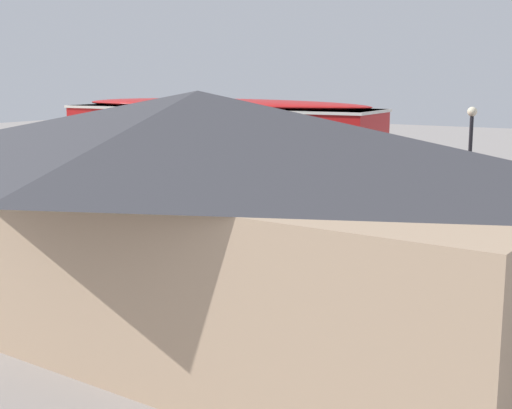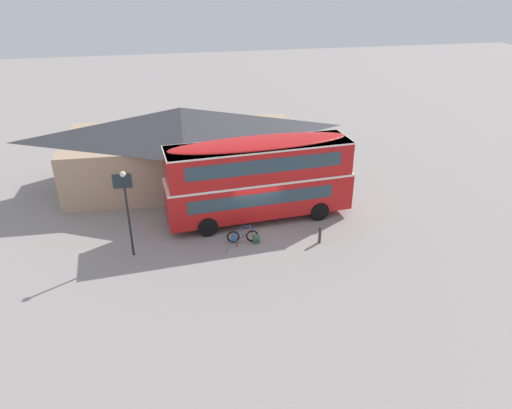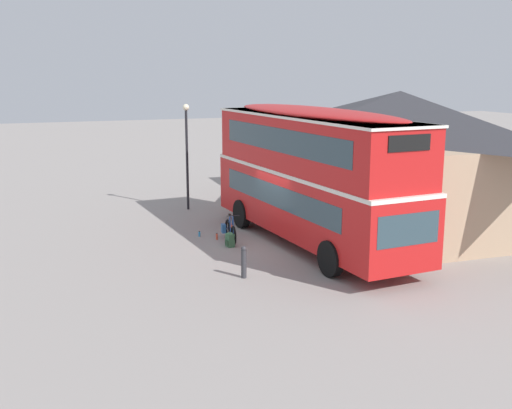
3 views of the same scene
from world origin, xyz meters
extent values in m
plane|color=gray|center=(0.00, 0.00, 0.00)|extent=(120.00, 120.00, 0.00)
cylinder|color=black|center=(3.56, 2.46, 0.55)|extent=(1.12, 0.36, 1.10)
cylinder|color=black|center=(3.73, 0.09, 0.55)|extent=(1.12, 0.36, 1.10)
cylinder|color=black|center=(-2.95, 1.98, 0.55)|extent=(1.12, 0.36, 1.10)
cylinder|color=black|center=(-2.77, -0.39, 0.55)|extent=(1.12, 0.36, 1.10)
cube|color=red|center=(0.39, 1.03, 1.52)|extent=(10.68, 3.27, 2.10)
cube|color=white|center=(0.39, 1.03, 2.60)|extent=(10.70, 3.29, 0.12)
cube|color=red|center=(0.39, 1.03, 3.58)|extent=(10.36, 3.20, 1.90)
ellipsoid|color=red|center=(0.39, 1.03, 4.61)|extent=(10.15, 3.13, 0.36)
cube|color=#2D424C|center=(5.62, 1.42, 1.77)|extent=(0.21, 2.05, 0.90)
cube|color=black|center=(5.48, 1.41, 4.10)|extent=(0.16, 1.38, 0.44)
cube|color=#2D424C|center=(0.28, -0.22, 1.82)|extent=(8.19, 0.65, 0.76)
cube|color=#2D424C|center=(0.48, -0.18, 3.73)|extent=(8.61, 0.68, 0.80)
cube|color=#2D424C|center=(0.10, 2.26, 1.82)|extent=(8.19, 0.65, 0.76)
cube|color=#2D424C|center=(0.30, 2.24, 3.73)|extent=(8.61, 0.68, 0.80)
cube|color=white|center=(0.39, 1.03, 4.49)|extent=(10.48, 3.29, 0.08)
torus|color=black|center=(-0.53, -1.49, 0.34)|extent=(0.68, 0.16, 0.68)
torus|color=black|center=(-1.54, -1.37, 0.34)|extent=(0.68, 0.16, 0.68)
cylinder|color=#B2B2B7|center=(-0.53, -1.49, 0.34)|extent=(0.06, 0.11, 0.05)
cylinder|color=#B2B2B7|center=(-1.54, -1.37, 0.34)|extent=(0.06, 0.11, 0.05)
cylinder|color=#234C99|center=(-0.80, -1.46, 0.63)|extent=(0.46, 0.09, 0.73)
cylinder|color=#234C99|center=(-0.87, -1.45, 0.95)|extent=(0.57, 0.10, 0.11)
cylinder|color=#234C99|center=(-1.08, -1.42, 0.60)|extent=(0.18, 0.06, 0.64)
cylinder|color=#234C99|center=(-1.28, -1.40, 0.31)|extent=(0.53, 0.09, 0.09)
cylinder|color=#234C99|center=(-1.35, -1.39, 0.63)|extent=(0.41, 0.07, 0.59)
cylinder|color=#234C99|center=(-0.56, -1.48, 0.66)|extent=(0.10, 0.04, 0.65)
cylinder|color=black|center=(-0.59, -1.48, 1.04)|extent=(0.08, 0.46, 0.03)
ellipsoid|color=black|center=(-1.17, -1.41, 0.95)|extent=(0.27, 0.13, 0.06)
cube|color=#2D609E|center=(-1.54, -1.53, 0.36)|extent=(0.29, 0.17, 0.32)
cylinder|color=#D84C33|center=(-0.80, -1.46, 0.63)|extent=(0.07, 0.07, 0.18)
cube|color=#386642|center=(-0.36, -1.67, 0.23)|extent=(0.34, 0.27, 0.46)
ellipsoid|color=#386642|center=(-0.36, -1.67, 0.46)|extent=(0.33, 0.25, 0.10)
cube|color=#27472E|center=(-0.34, -1.80, 0.16)|extent=(0.22, 0.07, 0.16)
cylinder|color=black|center=(-0.29, -1.54, 0.23)|extent=(0.04, 0.04, 0.37)
cylinder|color=black|center=(-0.46, -1.56, 0.23)|extent=(0.04, 0.04, 0.37)
cylinder|color=#D84C33|center=(-1.41, -1.83, 0.11)|extent=(0.08, 0.08, 0.22)
cylinder|color=black|center=(-1.41, -1.83, 0.23)|extent=(0.05, 0.05, 0.03)
cylinder|color=#338CBF|center=(-2.05, -2.30, 0.09)|extent=(0.08, 0.08, 0.18)
cylinder|color=black|center=(-2.05, -2.30, 0.19)|extent=(0.05, 0.05, 0.03)
cube|color=tan|center=(-3.44, 7.04, 1.72)|extent=(15.06, 7.49, 3.44)
pyramid|color=#38383D|center=(-3.44, 7.04, 4.30)|extent=(15.47, 7.91, 1.72)
cube|color=#3D2319|center=(-3.57, 3.55, 1.05)|extent=(1.10, 0.08, 2.10)
cube|color=#2D424C|center=(-7.27, 3.69, 1.89)|extent=(1.10, 0.08, 0.90)
cube|color=#2D424C|center=(0.13, 3.42, 1.89)|extent=(1.10, 0.08, 0.90)
cylinder|color=black|center=(-6.72, -1.51, 2.17)|extent=(0.11, 0.11, 4.35)
sphere|color=#F2E5BF|center=(-6.72, -1.51, 4.47)|extent=(0.28, 0.28, 0.28)
cylinder|color=#333338|center=(2.94, -2.35, 0.42)|extent=(0.16, 0.16, 0.85)
sphere|color=#333338|center=(2.94, -2.35, 0.89)|extent=(0.16, 0.16, 0.16)
camera|label=1|loc=(-12.57, 18.90, 5.43)|focal=49.64mm
camera|label=2|loc=(-4.80, -22.81, 13.24)|focal=33.33mm
camera|label=3|loc=(19.28, -8.17, 5.92)|focal=43.35mm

